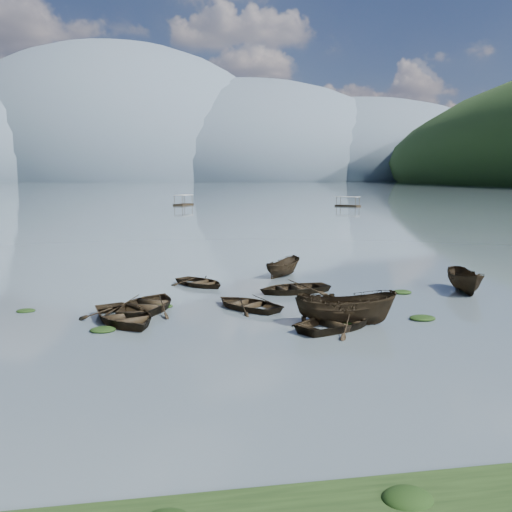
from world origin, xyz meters
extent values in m
plane|color=#4F5D63|center=(0.00, 0.00, 0.00)|extent=(2400.00, 2400.00, 0.00)
ellipsoid|color=#475666|center=(-60.00, 900.00, 0.00)|extent=(520.00, 520.00, 340.00)
ellipsoid|color=#475666|center=(140.00, 900.00, 0.00)|extent=(520.00, 520.00, 260.00)
ellipsoid|color=#475666|center=(320.00, 900.00, 0.00)|extent=(520.00, 520.00, 220.00)
imported|color=black|center=(-7.64, 4.70, 0.00)|extent=(5.16, 5.93, 1.03)
imported|color=black|center=(-6.53, 7.05, 0.00)|extent=(5.02, 5.78, 1.00)
imported|color=black|center=(2.59, 2.53, 0.00)|extent=(4.99, 2.73, 1.82)
imported|color=black|center=(-1.42, 6.62, 0.00)|extent=(4.81, 5.04, 0.85)
imported|color=black|center=(2.12, 2.02, 0.00)|extent=(5.54, 5.06, 0.94)
imported|color=black|center=(12.15, 8.53, 0.00)|extent=(2.53, 4.51, 1.65)
imported|color=black|center=(-3.37, 13.31, 0.00)|extent=(4.51, 4.77, 0.80)
imported|color=black|center=(1.95, 10.18, 0.00)|extent=(4.96, 3.98, 0.91)
imported|color=black|center=(2.60, 15.92, 0.00)|extent=(3.59, 3.73, 1.45)
ellipsoid|color=black|center=(-8.52, 3.27, 0.00)|extent=(1.16, 0.95, 0.25)
ellipsoid|color=black|center=(-7.46, 7.44, 0.00)|extent=(1.09, 0.87, 0.24)
ellipsoid|color=black|center=(2.79, 2.48, 0.00)|extent=(1.12, 0.89, 0.24)
ellipsoid|color=black|center=(2.40, 7.59, 0.00)|extent=(0.79, 0.67, 0.18)
ellipsoid|color=black|center=(6.58, 2.75, 0.00)|extent=(1.29, 1.02, 0.27)
ellipsoid|color=black|center=(-12.76, 7.83, 0.00)|extent=(0.94, 0.76, 0.20)
ellipsoid|color=black|center=(-5.80, 7.62, 0.00)|extent=(1.07, 0.89, 0.22)
ellipsoid|color=black|center=(8.22, 8.79, 0.00)|extent=(1.21, 0.97, 0.26)
camera|label=1|loc=(-6.05, -22.38, 6.89)|focal=40.00mm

